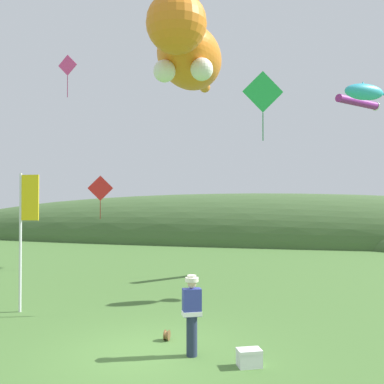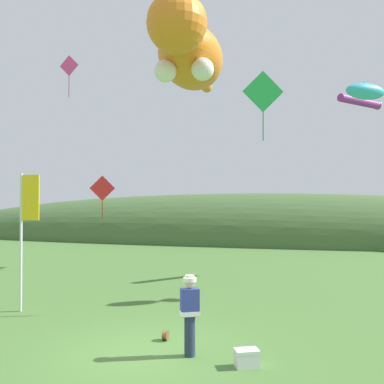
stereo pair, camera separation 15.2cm
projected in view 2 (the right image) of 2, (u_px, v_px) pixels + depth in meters
The scene contains 12 objects.
ground_plane at pixel (149, 353), 9.61m from camera, with size 120.00×120.00×0.00m, color #477033.
distant_hill_ridge at pixel (294, 243), 33.77m from camera, with size 62.41×12.29×7.88m.
festival_attendant at pixel (190, 313), 9.43m from camera, with size 0.49×0.42×1.77m.
kite_spool at pixel (165, 335), 10.45m from camera, with size 0.12×0.26×0.26m.
picnic_cooler at pixel (247, 358), 8.80m from camera, with size 0.58×0.50×0.36m.
festival_banner_pole at pixel (26, 221), 13.17m from camera, with size 0.66×0.08×4.26m.
kite_giant_cat at pixel (189, 54), 17.34m from camera, with size 3.01×9.29×2.82m.
kite_fish_windsock at pixel (371, 92), 15.33m from camera, with size 2.15×1.68×0.67m.
kite_tube_streamer at pixel (361, 102), 19.63m from camera, with size 2.22×2.44×0.44m.
kite_diamond_green at pixel (263, 92), 13.60m from camera, with size 1.27×0.42×2.23m.
kite_diamond_red at pixel (102, 189), 21.35m from camera, with size 1.19×0.45×2.16m.
kite_diamond_pink at pixel (69, 66), 17.82m from camera, with size 0.88×0.06×1.78m.
Camera 2 is at (3.26, -9.15, 3.46)m, focal length 40.00 mm.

